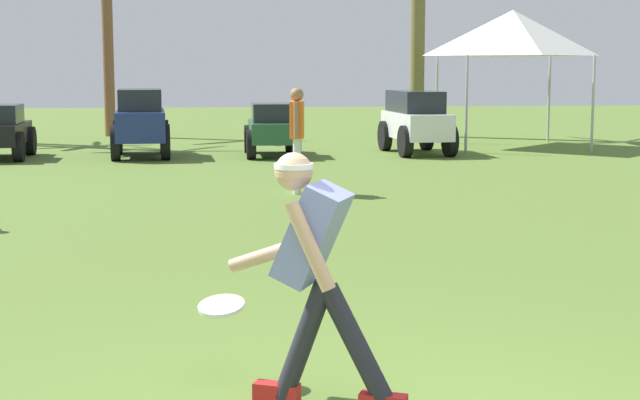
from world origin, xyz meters
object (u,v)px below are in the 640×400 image
(parked_car_slot_a, at_px, (1,131))
(event_tent, at_px, (512,33))
(frisbee_in_flight, at_px, (221,306))
(palm_tree_right_of_centre, at_px, (107,15))
(parked_car_slot_d, at_px, (416,120))
(parked_car_slot_b, at_px, (140,121))
(teammate_midfield, at_px, (297,130))
(parked_car_slot_c, at_px, (271,129))
(frisbee_thrower, at_px, (313,265))

(parked_car_slot_a, distance_m, event_tent, 11.45)
(frisbee_in_flight, distance_m, palm_tree_right_of_centre, 21.32)
(frisbee_in_flight, relative_size, palm_tree_right_of_centre, 0.07)
(parked_car_slot_d, distance_m, palm_tree_right_of_centre, 9.57)
(parked_car_slot_b, bearing_deg, teammate_midfield, -66.38)
(parked_car_slot_b, distance_m, palm_tree_right_of_centre, 6.71)
(parked_car_slot_d, bearing_deg, parked_car_slot_a, -178.18)
(teammate_midfield, bearing_deg, frisbee_in_flight, -97.91)
(parked_car_slot_b, xyz_separation_m, parked_car_slot_c, (2.70, -0.06, -0.18))
(parked_car_slot_a, distance_m, palm_tree_right_of_centre, 6.93)
(parked_car_slot_b, relative_size, palm_tree_right_of_centre, 0.47)
(teammate_midfield, xyz_separation_m, parked_car_slot_b, (-2.71, 6.20, -0.20))
(parked_car_slot_a, distance_m, parked_car_slot_c, 5.49)
(frisbee_in_flight, bearing_deg, parked_car_slot_d, 73.94)
(parked_car_slot_a, height_order, parked_car_slot_b, parked_car_slot_b)
(frisbee_in_flight, distance_m, parked_car_slot_c, 14.84)
(parked_car_slot_c, distance_m, parked_car_slot_d, 3.14)
(teammate_midfield, relative_size, parked_car_slot_a, 0.70)
(parked_car_slot_b, relative_size, parked_car_slot_d, 0.98)
(parked_car_slot_b, xyz_separation_m, parked_car_slot_d, (5.83, 0.16, -0.02))
(palm_tree_right_of_centre, distance_m, event_tent, 10.63)
(frisbee_in_flight, height_order, parked_car_slot_b, parked_car_slot_b)
(parked_car_slot_c, distance_m, event_tent, 6.24)
(frisbee_thrower, height_order, parked_car_slot_c, frisbee_thrower)
(frisbee_in_flight, relative_size, event_tent, 0.12)
(parked_car_slot_a, xyz_separation_m, parked_car_slot_d, (8.61, 0.27, 0.16))
(parked_car_slot_a, bearing_deg, frisbee_thrower, -72.47)
(parked_car_slot_b, distance_m, parked_car_slot_c, 2.71)
(frisbee_in_flight, xyz_separation_m, teammate_midfield, (1.20, 8.65, 0.47))
(teammate_midfield, distance_m, event_tent, 9.76)
(parked_car_slot_a, bearing_deg, parked_car_slot_c, 0.48)
(teammate_midfield, distance_m, palm_tree_right_of_centre, 13.13)
(frisbee_thrower, height_order, parked_car_slot_a, frisbee_thrower)
(frisbee_in_flight, distance_m, event_tent, 17.94)
(parked_car_slot_b, relative_size, event_tent, 0.77)
(teammate_midfield, relative_size, parked_car_slot_b, 0.65)
(frisbee_in_flight, distance_m, parked_car_slot_a, 15.35)
(parked_car_slot_d, bearing_deg, event_tent, 29.45)
(frisbee_in_flight, relative_size, parked_car_slot_b, 0.15)
(parked_car_slot_d, distance_m, event_tent, 3.46)
(parked_car_slot_d, height_order, event_tent, event_tent)
(parked_car_slot_b, distance_m, parked_car_slot_d, 5.83)
(parked_car_slot_a, distance_m, parked_car_slot_d, 8.62)
(parked_car_slot_c, bearing_deg, palm_tree_right_of_centre, 122.57)
(parked_car_slot_d, xyz_separation_m, palm_tree_right_of_centre, (-7.08, 5.95, 2.48))
(frisbee_in_flight, height_order, parked_car_slot_a, parked_car_slot_a)
(palm_tree_right_of_centre, bearing_deg, parked_car_slot_a, -103.88)
(frisbee_in_flight, bearing_deg, teammate_midfield, 82.09)
(parked_car_slot_c, bearing_deg, frisbee_in_flight, -94.62)
(parked_car_slot_d, xyz_separation_m, event_tent, (2.53, 1.43, 1.89))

